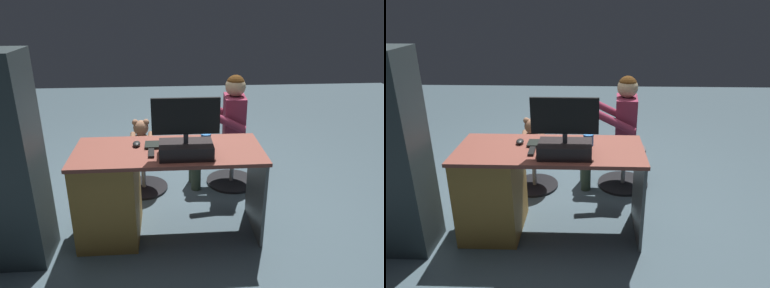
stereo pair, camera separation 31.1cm
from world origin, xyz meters
TOP-DOWN VIEW (x-y plane):
  - ground_plane at (0.00, 0.00)m, footprint 10.00×10.00m
  - desk at (0.38, 0.39)m, footprint 1.46×0.62m
  - monitor at (-0.13, 0.52)m, footprint 0.49×0.24m
  - keyboard at (-0.03, 0.31)m, footprint 0.42×0.14m
  - computer_mouse at (0.25, 0.30)m, footprint 0.06×0.10m
  - cup at (-0.30, 0.31)m, footprint 0.08×0.08m
  - tv_remote at (0.13, 0.47)m, footprint 0.05×0.15m
  - office_chair_teddy at (0.26, -0.35)m, footprint 0.48×0.48m
  - teddy_bear at (0.26, -0.37)m, footprint 0.23×0.23m
  - visitor_chair at (-0.66, -0.43)m, footprint 0.52×0.52m
  - person at (-0.58, -0.42)m, footprint 0.56×0.50m
  - equipment_rack at (1.12, 0.63)m, footprint 0.44×0.36m

SIDE VIEW (x-z plane):
  - ground_plane at x=0.00m, z-range 0.00..0.00m
  - visitor_chair at x=-0.66m, z-range 0.04..0.46m
  - office_chair_teddy at x=0.26m, z-range 0.04..0.46m
  - desk at x=0.38m, z-range 0.03..0.77m
  - teddy_bear at x=0.26m, z-range 0.41..0.74m
  - person at x=-0.58m, z-range 0.10..1.25m
  - tv_remote at x=0.13m, z-range 0.74..0.76m
  - keyboard at x=-0.03m, z-range 0.74..0.76m
  - computer_mouse at x=0.25m, z-range 0.74..0.78m
  - equipment_rack at x=1.12m, z-range 0.00..1.54m
  - cup at x=-0.30m, z-range 0.74..0.84m
  - monitor at x=-0.13m, z-range 0.64..1.08m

